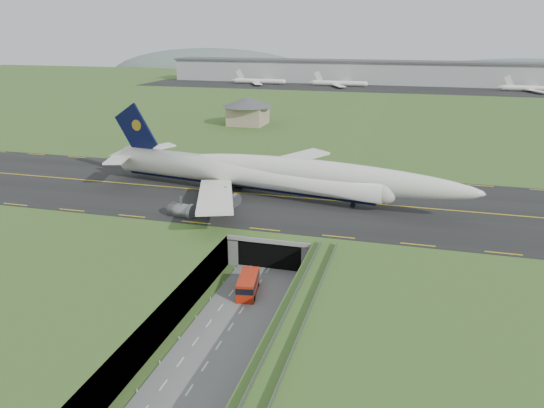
% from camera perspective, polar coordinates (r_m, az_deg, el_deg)
% --- Properties ---
extents(ground, '(900.00, 900.00, 0.00)m').
position_cam_1_polar(ground, '(91.60, -1.68, -9.08)').
color(ground, '#366227').
rests_on(ground, ground).
extents(airfield_deck, '(800.00, 800.00, 6.00)m').
position_cam_1_polar(airfield_deck, '(90.26, -1.70, -7.39)').
color(airfield_deck, gray).
rests_on(airfield_deck, ground).
extents(trench_road, '(12.00, 75.00, 0.20)m').
position_cam_1_polar(trench_road, '(85.29, -3.19, -11.25)').
color(trench_road, slate).
rests_on(trench_road, ground).
extents(taxiway, '(800.00, 44.00, 0.18)m').
position_cam_1_polar(taxiway, '(118.85, 2.96, 0.64)').
color(taxiway, black).
rests_on(taxiway, airfield_deck).
extents(tunnel_portal, '(17.00, 22.30, 6.00)m').
position_cam_1_polar(tunnel_portal, '(104.85, 0.98, -3.40)').
color(tunnel_portal, gray).
rests_on(tunnel_portal, ground).
extents(guideway, '(3.00, 53.00, 7.05)m').
position_cam_1_polar(guideway, '(70.41, 2.39, -13.25)').
color(guideway, '#A8A8A3').
rests_on(guideway, ground).
extents(jumbo_jet, '(90.90, 58.57, 19.63)m').
position_cam_1_polar(jumbo_jet, '(118.62, -0.45, 3.24)').
color(jumbo_jet, white).
rests_on(jumbo_jet, ground).
extents(shuttle_tram, '(4.19, 8.17, 3.17)m').
position_cam_1_polar(shuttle_tram, '(89.15, -2.60, -8.65)').
color(shuttle_tram, '#B8220C').
rests_on(shuttle_tram, ground).
extents(service_building, '(20.21, 20.21, 10.89)m').
position_cam_1_polar(service_building, '(210.96, -2.62, 10.23)').
color(service_building, tan).
rests_on(service_building, ground).
extents(cargo_terminal, '(320.00, 67.00, 15.60)m').
position_cam_1_polar(cargo_terminal, '(378.86, 12.09, 13.69)').
color(cargo_terminal, '#B2B2B2').
rests_on(cargo_terminal, ground).
extents(distant_hills, '(700.00, 91.00, 60.00)m').
position_cam_1_polar(distant_hills, '(511.29, 20.36, 12.07)').
color(distant_hills, slate).
rests_on(distant_hills, ground).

